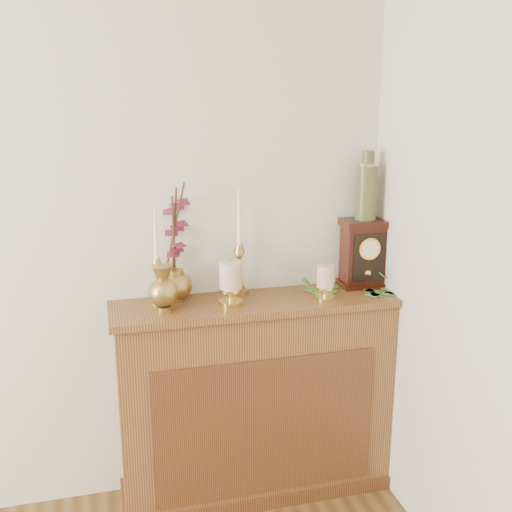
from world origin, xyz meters
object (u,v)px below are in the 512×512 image
object	(u,v)px
candlestick_center	(239,261)
ginger_jar	(176,246)
ceramic_vase	(367,189)
mantel_clock	(364,254)
bud_vase	(163,289)
candlestick_left	(157,274)

from	to	relation	value
candlestick_center	ginger_jar	bearing A→B (deg)	175.08
candlestick_center	ceramic_vase	world-z (taller)	ceramic_vase
mantel_clock	bud_vase	bearing A→B (deg)	-170.46
bud_vase	mantel_clock	xyz separation A→B (m)	(0.92, 0.11, 0.06)
ginger_jar	candlestick_left	bearing A→B (deg)	-141.70
candlestick_center	ceramic_vase	distance (m)	0.64
mantel_clock	ceramic_vase	size ratio (longest dim) A/B	1.01
candlestick_left	mantel_clock	distance (m)	0.93
bud_vase	ceramic_vase	size ratio (longest dim) A/B	0.63
bud_vase	candlestick_center	bearing A→B (deg)	21.29
mantel_clock	ceramic_vase	distance (m)	0.29
ginger_jar	mantel_clock	bearing A→B (deg)	-3.24
ceramic_vase	candlestick_center	bearing A→B (deg)	177.84
bud_vase	mantel_clock	size ratio (longest dim) A/B	0.62
mantel_clock	ceramic_vase	world-z (taller)	ceramic_vase
ceramic_vase	mantel_clock	bearing A→B (deg)	-92.69
candlestick_center	candlestick_left	bearing A→B (deg)	-172.38
mantel_clock	candlestick_center	bearing A→B (deg)	-179.76
mantel_clock	ceramic_vase	bearing A→B (deg)	90.00
candlestick_left	ginger_jar	distance (m)	0.15
bud_vase	mantel_clock	bearing A→B (deg)	6.85
candlestick_left	ceramic_vase	distance (m)	0.98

